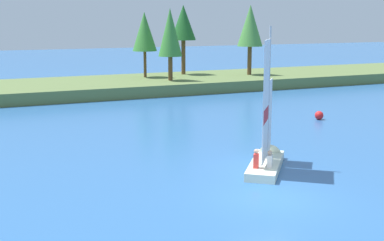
# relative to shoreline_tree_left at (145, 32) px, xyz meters

# --- Properties ---
(ground_plane) EXTENTS (200.00, 200.00, 0.00)m
(ground_plane) POSITION_rel_shoreline_tree_left_xyz_m (-6.02, -31.39, -5.22)
(ground_plane) COLOR #2D609E
(shore_bank) EXTENTS (80.00, 10.23, 0.99)m
(shore_bank) POSITION_rel_shoreline_tree_left_xyz_m (-6.02, -1.51, -4.72)
(shore_bank) COLOR #5B703D
(shore_bank) RESTS_ON ground
(shoreline_tree_left) EXTENTS (2.28, 2.28, 6.05)m
(shoreline_tree_left) POSITION_rel_shoreline_tree_left_xyz_m (0.00, 0.00, 0.00)
(shoreline_tree_left) COLOR brown
(shoreline_tree_left) RESTS_ON shore_bank
(shoreline_tree_midleft) EXTENTS (2.11, 2.11, 6.36)m
(shoreline_tree_midleft) POSITION_rel_shoreline_tree_left_xyz_m (1.21, -3.42, -0.02)
(shoreline_tree_midleft) COLOR brown
(shoreline_tree_midleft) RESTS_ON shore_bank
(shoreline_tree_centre) EXTENTS (2.47, 2.47, 6.77)m
(shoreline_tree_centre) POSITION_rel_shoreline_tree_left_xyz_m (4.35, 1.02, 0.76)
(shoreline_tree_centre) COLOR brown
(shoreline_tree_centre) RESTS_ON shore_bank
(shoreline_tree_midright) EXTENTS (2.47, 2.47, 6.77)m
(shoreline_tree_midright) POSITION_rel_shoreline_tree_left_xyz_m (10.13, -1.98, 0.49)
(shoreline_tree_midright) COLOR brown
(shoreline_tree_midright) RESTS_ON shore_bank
(sailboat) EXTENTS (3.83, 4.38, 6.48)m
(sailboat) POSITION_rel_shoreline_tree_left_xyz_m (-3.71, -27.56, -4.69)
(sailboat) COLOR silver
(sailboat) RESTS_ON ground
(channel_buoy) EXTENTS (0.56, 0.56, 0.56)m
(channel_buoy) POSITION_rel_shoreline_tree_left_xyz_m (5.04, -19.77, -4.94)
(channel_buoy) COLOR red
(channel_buoy) RESTS_ON ground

